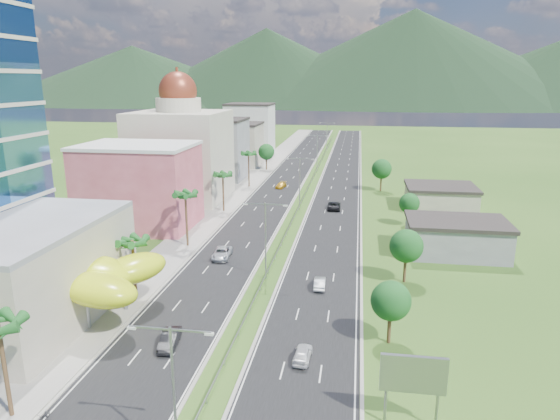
% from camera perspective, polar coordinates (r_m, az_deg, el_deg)
% --- Properties ---
extents(ground, '(500.00, 500.00, 0.00)m').
position_cam_1_polar(ground, '(61.37, -3.36, -11.44)').
color(ground, '#2D5119').
rests_on(ground, ground).
extents(road_left, '(11.00, 260.00, 0.04)m').
position_cam_1_polar(road_left, '(147.58, 1.16, 4.19)').
color(road_left, black).
rests_on(road_left, ground).
extents(road_right, '(11.00, 260.00, 0.04)m').
position_cam_1_polar(road_right, '(146.36, 7.00, 3.99)').
color(road_right, black).
rests_on(road_right, ground).
extents(sidewalk_left, '(7.00, 260.00, 0.12)m').
position_cam_1_polar(sidewalk_left, '(149.12, -2.47, 4.31)').
color(sidewalk_left, gray).
rests_on(sidewalk_left, ground).
extents(median_guardrail, '(0.10, 216.06, 0.76)m').
position_cam_1_polar(median_guardrail, '(129.06, 3.38, 2.90)').
color(median_guardrail, gray).
rests_on(median_guardrail, ground).
extents(streetlight_median_a, '(6.04, 0.25, 11.00)m').
position_cam_1_polar(streetlight_median_a, '(37.20, -12.11, -18.72)').
color(streetlight_median_a, gray).
rests_on(streetlight_median_a, ground).
extents(streetlight_median_b, '(6.04, 0.25, 11.00)m').
position_cam_1_polar(streetlight_median_b, '(67.99, -1.67, -2.64)').
color(streetlight_median_b, gray).
rests_on(streetlight_median_b, ground).
extents(streetlight_median_c, '(6.04, 0.25, 11.00)m').
position_cam_1_polar(streetlight_median_c, '(106.41, 2.27, 3.74)').
color(streetlight_median_c, gray).
rests_on(streetlight_median_c, ground).
extents(streetlight_median_d, '(6.04, 0.25, 11.00)m').
position_cam_1_polar(streetlight_median_d, '(150.62, 4.28, 6.96)').
color(streetlight_median_d, gray).
rests_on(streetlight_median_d, ground).
extents(streetlight_median_e, '(6.04, 0.25, 11.00)m').
position_cam_1_polar(streetlight_median_e, '(195.20, 5.38, 8.71)').
color(streetlight_median_e, gray).
rests_on(streetlight_median_e, ground).
extents(lime_canopy, '(18.00, 15.00, 7.40)m').
position_cam_1_polar(lime_canopy, '(63.13, -22.42, -6.88)').
color(lime_canopy, '#C4D915').
rests_on(lime_canopy, ground).
extents(pink_shophouse, '(20.00, 15.00, 15.00)m').
position_cam_1_polar(pink_shophouse, '(96.63, -15.78, 2.51)').
color(pink_shophouse, '#B44A56').
rests_on(pink_shophouse, ground).
extents(domed_building, '(20.00, 20.00, 28.70)m').
position_cam_1_polar(domed_building, '(116.94, -11.27, 6.75)').
color(domed_building, '#BCB29C').
rests_on(domed_building, ground).
extents(midrise_grey, '(16.00, 15.00, 16.00)m').
position_cam_1_polar(midrise_grey, '(140.63, -7.34, 6.84)').
color(midrise_grey, slate).
rests_on(midrise_grey, ground).
extents(midrise_beige, '(16.00, 15.00, 13.00)m').
position_cam_1_polar(midrise_beige, '(161.88, -5.16, 7.39)').
color(midrise_beige, '#A09884').
rests_on(midrise_beige, ground).
extents(midrise_white, '(16.00, 15.00, 18.00)m').
position_cam_1_polar(midrise_white, '(183.86, -3.44, 9.09)').
color(midrise_white, silver).
rests_on(midrise_white, ground).
extents(billboard, '(5.20, 0.35, 6.20)m').
position_cam_1_polar(billboard, '(42.63, 14.98, -17.89)').
color(billboard, gray).
rests_on(billboard, ground).
extents(shed_near, '(15.00, 10.00, 5.00)m').
position_cam_1_polar(shed_near, '(84.05, 19.49, -3.12)').
color(shed_near, slate).
rests_on(shed_near, ground).
extents(shed_far, '(14.00, 12.00, 4.40)m').
position_cam_1_polar(shed_far, '(113.02, 17.84, 1.32)').
color(shed_far, '#A09884').
rests_on(shed_far, ground).
extents(palm_tree_b, '(3.60, 3.60, 8.10)m').
position_cam_1_polar(palm_tree_b, '(65.31, -16.52, -3.71)').
color(palm_tree_b, '#47301C').
rests_on(palm_tree_b, ground).
extents(palm_tree_c, '(3.60, 3.60, 9.60)m').
position_cam_1_polar(palm_tree_c, '(82.70, -10.76, 1.52)').
color(palm_tree_c, '#47301C').
rests_on(palm_tree_c, ground).
extents(palm_tree_d, '(3.60, 3.60, 8.60)m').
position_cam_1_polar(palm_tree_d, '(104.36, -6.56, 3.87)').
color(palm_tree_d, '#47301C').
rests_on(palm_tree_d, ground).
extents(palm_tree_e, '(3.60, 3.60, 9.40)m').
position_cam_1_polar(palm_tree_e, '(128.16, -3.61, 6.31)').
color(palm_tree_e, '#47301C').
rests_on(palm_tree_e, ground).
extents(leafy_tree_lfar, '(4.90, 4.90, 8.05)m').
position_cam_1_polar(leafy_tree_lfar, '(152.80, -1.57, 6.66)').
color(leafy_tree_lfar, '#47301C').
rests_on(leafy_tree_lfar, ground).
extents(leafy_tree_ra, '(4.20, 4.20, 6.90)m').
position_cam_1_polar(leafy_tree_ra, '(53.77, 12.56, -10.11)').
color(leafy_tree_ra, '#47301C').
rests_on(leafy_tree_ra, ground).
extents(leafy_tree_rb, '(4.55, 4.55, 7.47)m').
position_cam_1_polar(leafy_tree_rb, '(69.67, 14.24, -4.03)').
color(leafy_tree_rb, '#47301C').
rests_on(leafy_tree_rb, ground).
extents(leafy_tree_rc, '(3.85, 3.85, 6.33)m').
position_cam_1_polar(leafy_tree_rc, '(96.99, 14.57, 0.74)').
color(leafy_tree_rc, '#47301C').
rests_on(leafy_tree_rc, ground).
extents(leafy_tree_rd, '(4.90, 4.90, 8.05)m').
position_cam_1_polar(leafy_tree_rd, '(125.76, 11.54, 4.62)').
color(leafy_tree_rd, '#47301C').
rests_on(leafy_tree_rd, ground).
extents(mountain_ridge, '(860.00, 140.00, 90.00)m').
position_cam_1_polar(mountain_ridge, '(506.77, 14.60, 11.23)').
color(mountain_ridge, black).
rests_on(mountain_ridge, ground).
extents(car_dark_left, '(2.27, 4.90, 1.56)m').
position_cam_1_polar(car_dark_left, '(54.84, -12.51, -14.22)').
color(car_dark_left, black).
rests_on(car_dark_left, road_left).
extents(car_silver_mid_left, '(3.02, 5.80, 1.56)m').
position_cam_1_polar(car_silver_mid_left, '(78.38, -6.64, -4.91)').
color(car_silver_mid_left, '#B2B5BA').
rests_on(car_silver_mid_left, road_left).
extents(car_yellow_far_left, '(2.60, 4.89, 1.35)m').
position_cam_1_polar(car_yellow_far_left, '(127.83, 0.11, 2.86)').
color(car_yellow_far_left, gold).
rests_on(car_yellow_far_left, road_left).
extents(car_white_near_right, '(1.82, 4.10, 1.37)m').
position_cam_1_polar(car_white_near_right, '(51.41, 2.61, -16.08)').
color(car_white_near_right, silver).
rests_on(car_white_near_right, road_right).
extents(car_silver_right, '(1.61, 4.22, 1.37)m').
position_cam_1_polar(car_silver_right, '(67.40, 4.56, -8.30)').
color(car_silver_right, '#B1B4B9').
rests_on(car_silver_right, road_right).
extents(car_dark_far_right, '(2.81, 5.89, 1.62)m').
position_cam_1_polar(car_dark_far_right, '(107.40, 6.20, 0.54)').
color(car_dark_far_right, black).
rests_on(car_dark_far_right, road_right).
extents(motorcycle, '(0.85, 1.90, 1.17)m').
position_cam_1_polar(motorcycle, '(47.74, -25.31, -20.46)').
color(motorcycle, black).
rests_on(motorcycle, road_left).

